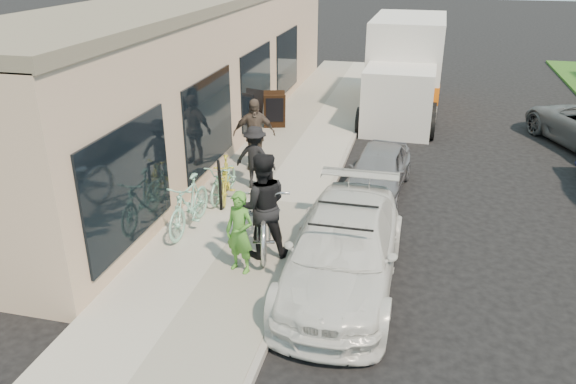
{
  "coord_description": "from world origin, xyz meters",
  "views": [
    {
      "loc": [
        1.47,
        -8.32,
        5.55
      ],
      "look_at": [
        -0.92,
        1.56,
        1.05
      ],
      "focal_mm": 35.0,
      "sensor_mm": 36.0,
      "label": 1
    }
  ],
  "objects_px": {
    "cruiser_bike_a": "(189,205)",
    "woman_rider": "(240,232)",
    "cruiser_bike_b": "(224,179)",
    "sandwich_board": "(274,110)",
    "tandem_bike": "(266,209)",
    "sedan_silver": "(378,170)",
    "bike_rack": "(220,181)",
    "moving_truck": "(405,71)",
    "sedan_white": "(343,250)",
    "cruiser_bike_c": "(226,179)",
    "man_standing": "(262,205)",
    "bystander_b": "(254,134)",
    "bystander_a": "(255,157)"
  },
  "relations": [
    {
      "from": "cruiser_bike_a",
      "to": "woman_rider",
      "type": "bearing_deg",
      "value": -38.26
    },
    {
      "from": "moving_truck",
      "to": "cruiser_bike_a",
      "type": "bearing_deg",
      "value": -108.1
    },
    {
      "from": "sedan_white",
      "to": "tandem_bike",
      "type": "xyz_separation_m",
      "value": [
        -1.67,
        0.94,
        0.16
      ]
    },
    {
      "from": "sedan_white",
      "to": "woman_rider",
      "type": "bearing_deg",
      "value": -172.92
    },
    {
      "from": "cruiser_bike_c",
      "to": "bystander_a",
      "type": "bearing_deg",
      "value": 43.19
    },
    {
      "from": "bike_rack",
      "to": "cruiser_bike_b",
      "type": "height_order",
      "value": "bike_rack"
    },
    {
      "from": "bike_rack",
      "to": "cruiser_bike_b",
      "type": "distance_m",
      "value": 0.43
    },
    {
      "from": "bike_rack",
      "to": "bystander_a",
      "type": "distance_m",
      "value": 1.25
    },
    {
      "from": "man_standing",
      "to": "cruiser_bike_c",
      "type": "xyz_separation_m",
      "value": [
        -1.53,
        2.28,
        -0.54
      ]
    },
    {
      "from": "sedan_silver",
      "to": "woman_rider",
      "type": "distance_m",
      "value": 4.95
    },
    {
      "from": "sedan_silver",
      "to": "man_standing",
      "type": "distance_m",
      "value": 4.3
    },
    {
      "from": "bystander_b",
      "to": "bike_rack",
      "type": "bearing_deg",
      "value": -111.95
    },
    {
      "from": "bystander_b",
      "to": "man_standing",
      "type": "bearing_deg",
      "value": -90.86
    },
    {
      "from": "sandwich_board",
      "to": "moving_truck",
      "type": "distance_m",
      "value": 5.29
    },
    {
      "from": "woman_rider",
      "to": "cruiser_bike_b",
      "type": "distance_m",
      "value": 3.3
    },
    {
      "from": "sedan_white",
      "to": "woman_rider",
      "type": "height_order",
      "value": "woman_rider"
    },
    {
      "from": "man_standing",
      "to": "bystander_b",
      "type": "relative_size",
      "value": 1.1
    },
    {
      "from": "bystander_a",
      "to": "bystander_b",
      "type": "bearing_deg",
      "value": -67.66
    },
    {
      "from": "moving_truck",
      "to": "cruiser_bike_c",
      "type": "bearing_deg",
      "value": -110.11
    },
    {
      "from": "bystander_b",
      "to": "tandem_bike",
      "type": "bearing_deg",
      "value": -89.6
    },
    {
      "from": "bike_rack",
      "to": "woman_rider",
      "type": "height_order",
      "value": "woman_rider"
    },
    {
      "from": "sandwich_board",
      "to": "sedan_white",
      "type": "xyz_separation_m",
      "value": [
        3.44,
        -8.28,
        -0.05
      ]
    },
    {
      "from": "sedan_silver",
      "to": "cruiser_bike_c",
      "type": "xyz_separation_m",
      "value": [
        -3.34,
        -1.58,
        0.07
      ]
    },
    {
      "from": "sandwich_board",
      "to": "woman_rider",
      "type": "height_order",
      "value": "woman_rider"
    },
    {
      "from": "cruiser_bike_b",
      "to": "sandwich_board",
      "type": "bearing_deg",
      "value": 91.54
    },
    {
      "from": "man_standing",
      "to": "woman_rider",
      "type": "bearing_deg",
      "value": 50.1
    },
    {
      "from": "sedan_silver",
      "to": "cruiser_bike_a",
      "type": "xyz_separation_m",
      "value": [
        -3.54,
        -3.22,
        0.15
      ]
    },
    {
      "from": "tandem_bike",
      "to": "bystander_b",
      "type": "height_order",
      "value": "bystander_b"
    },
    {
      "from": "man_standing",
      "to": "bystander_b",
      "type": "height_order",
      "value": "man_standing"
    },
    {
      "from": "bike_rack",
      "to": "moving_truck",
      "type": "relative_size",
      "value": 0.14
    },
    {
      "from": "tandem_bike",
      "to": "sedan_silver",
      "type": "bearing_deg",
      "value": 45.66
    },
    {
      "from": "moving_truck",
      "to": "bystander_a",
      "type": "height_order",
      "value": "moving_truck"
    },
    {
      "from": "woman_rider",
      "to": "tandem_bike",
      "type": "bearing_deg",
      "value": 100.51
    },
    {
      "from": "bystander_a",
      "to": "sedan_white",
      "type": "bearing_deg",
      "value": 131.67
    },
    {
      "from": "moving_truck",
      "to": "woman_rider",
      "type": "bearing_deg",
      "value": -99.44
    },
    {
      "from": "sedan_silver",
      "to": "cruiser_bike_b",
      "type": "height_order",
      "value": "sedan_silver"
    },
    {
      "from": "sandwich_board",
      "to": "sedan_white",
      "type": "height_order",
      "value": "sedan_white"
    },
    {
      "from": "woman_rider",
      "to": "bystander_a",
      "type": "bearing_deg",
      "value": 120.1
    },
    {
      "from": "woman_rider",
      "to": "man_standing",
      "type": "distance_m",
      "value": 0.73
    },
    {
      "from": "sedan_silver",
      "to": "cruiser_bike_b",
      "type": "relative_size",
      "value": 1.97
    },
    {
      "from": "cruiser_bike_a",
      "to": "cruiser_bike_b",
      "type": "height_order",
      "value": "cruiser_bike_a"
    },
    {
      "from": "cruiser_bike_a",
      "to": "bystander_b",
      "type": "relative_size",
      "value": 0.99
    },
    {
      "from": "tandem_bike",
      "to": "woman_rider",
      "type": "distance_m",
      "value": 1.17
    },
    {
      "from": "sedan_white",
      "to": "moving_truck",
      "type": "bearing_deg",
      "value": 88.05
    },
    {
      "from": "bike_rack",
      "to": "cruiser_bike_b",
      "type": "bearing_deg",
      "value": 97.53
    },
    {
      "from": "sedan_silver",
      "to": "bystander_a",
      "type": "bearing_deg",
      "value": -159.45
    },
    {
      "from": "woman_rider",
      "to": "cruiser_bike_c",
      "type": "bearing_deg",
      "value": 131.59
    },
    {
      "from": "bike_rack",
      "to": "sandwich_board",
      "type": "xyz_separation_m",
      "value": [
        -0.31,
        5.93,
        -0.0
      ]
    },
    {
      "from": "tandem_bike",
      "to": "bystander_a",
      "type": "distance_m",
      "value": 2.72
    },
    {
      "from": "sedan_white",
      "to": "cruiser_bike_c",
      "type": "height_order",
      "value": "sedan_white"
    }
  ]
}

